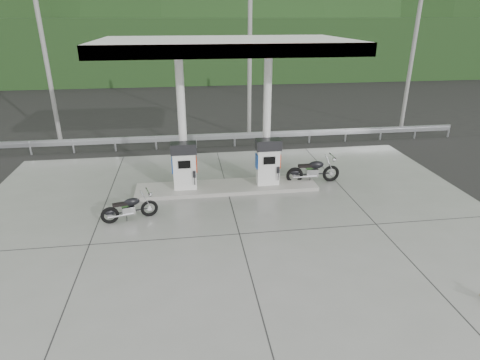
{
  "coord_description": "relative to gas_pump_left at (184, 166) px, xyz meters",
  "views": [
    {
      "loc": [
        -1.49,
        -11.76,
        6.35
      ],
      "look_at": [
        0.3,
        1.0,
        1.0
      ],
      "focal_mm": 30.0,
      "sensor_mm": 36.0,
      "label": 1
    }
  ],
  "objects": [
    {
      "name": "utility_pole_b",
      "position": [
        3.6,
        7.0,
        2.93
      ],
      "size": [
        0.22,
        0.22,
        8.0
      ],
      "primitive_type": "cylinder",
      "color": "gray",
      "rests_on": "ground"
    },
    {
      "name": "motorcycle_left",
      "position": [
        -1.85,
        -2.05,
        -0.64
      ],
      "size": [
        1.82,
        0.98,
        0.82
      ],
      "primitive_type": null,
      "rotation": [
        0.0,
        0.0,
        0.26
      ],
      "color": "black",
      "rests_on": "forecourt_apron"
    },
    {
      "name": "forested_hills",
      "position": [
        1.6,
        57.5,
        -1.07
      ],
      "size": [
        100.0,
        40.0,
        140.0
      ],
      "primitive_type": null,
      "color": "black",
      "rests_on": "ground"
    },
    {
      "name": "motorcycle_right",
      "position": [
        5.12,
        0.21,
        -0.56
      ],
      "size": [
        2.06,
        0.66,
        0.97
      ],
      "primitive_type": null,
      "rotation": [
        0.0,
        0.0,
        -0.01
      ],
      "color": "black",
      "rests_on": "forecourt_apron"
    },
    {
      "name": "road",
      "position": [
        1.6,
        9.0,
        -1.07
      ],
      "size": [
        60.0,
        7.0,
        0.01
      ],
      "primitive_type": "cube",
      "color": "black",
      "rests_on": "ground"
    },
    {
      "name": "forecourt_apron",
      "position": [
        1.6,
        -2.5,
        -1.06
      ],
      "size": [
        18.0,
        14.0,
        0.02
      ],
      "primitive_type": "cube",
      "color": "slate",
      "rests_on": "ground"
    },
    {
      "name": "guardrail",
      "position": [
        1.6,
        5.5,
        -0.36
      ],
      "size": [
        26.0,
        0.16,
        1.42
      ],
      "primitive_type": null,
      "color": "#9DA1A5",
      "rests_on": "ground"
    },
    {
      "name": "gas_pump_left",
      "position": [
        0.0,
        0.0,
        0.0
      ],
      "size": [
        0.95,
        0.55,
        1.8
      ],
      "primitive_type": null,
      "color": "white",
      "rests_on": "pump_island"
    },
    {
      "name": "canopy_roof",
      "position": [
        1.6,
        0.0,
        4.3
      ],
      "size": [
        8.5,
        5.0,
        0.4
      ],
      "primitive_type": "cube",
      "color": "silver",
      "rests_on": "canopy_column_left"
    },
    {
      "name": "utility_pole_a",
      "position": [
        -6.4,
        7.0,
        2.93
      ],
      "size": [
        0.22,
        0.22,
        8.0
      ],
      "primitive_type": "cylinder",
      "color": "gray",
      "rests_on": "ground"
    },
    {
      "name": "canopy_column_right",
      "position": [
        3.2,
        0.4,
        1.6
      ],
      "size": [
        0.3,
        0.3,
        5.0
      ],
      "primitive_type": "cylinder",
      "color": "white",
      "rests_on": "pump_island"
    },
    {
      "name": "tree_band",
      "position": [
        1.6,
        27.5,
        1.93
      ],
      "size": [
        80.0,
        6.0,
        6.0
      ],
      "primitive_type": "cube",
      "color": "black",
      "rests_on": "ground"
    },
    {
      "name": "canopy_column_left",
      "position": [
        0.0,
        0.4,
        1.6
      ],
      "size": [
        0.3,
        0.3,
        5.0
      ],
      "primitive_type": "cylinder",
      "color": "white",
      "rests_on": "pump_island"
    },
    {
      "name": "gas_pump_right",
      "position": [
        3.2,
        0.0,
        0.0
      ],
      "size": [
        0.95,
        0.55,
        1.8
      ],
      "primitive_type": null,
      "color": "white",
      "rests_on": "pump_island"
    },
    {
      "name": "utility_pole_c",
      "position": [
        12.6,
        7.0,
        2.93
      ],
      "size": [
        0.22,
        0.22,
        8.0
      ],
      "primitive_type": "cylinder",
      "color": "gray",
      "rests_on": "ground"
    },
    {
      "name": "pump_island",
      "position": [
        1.6,
        0.0,
        -0.98
      ],
      "size": [
        7.0,
        1.4,
        0.15
      ],
      "primitive_type": "cube",
      "color": "gray",
      "rests_on": "forecourt_apron"
    },
    {
      "name": "ground",
      "position": [
        1.6,
        -2.5,
        -1.07
      ],
      "size": [
        160.0,
        160.0,
        0.0
      ],
      "primitive_type": "plane",
      "color": "black",
      "rests_on": "ground"
    }
  ]
}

